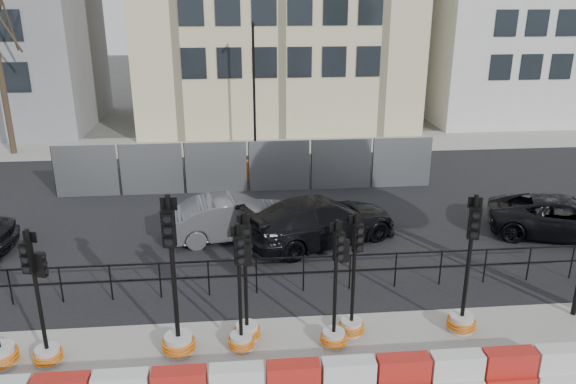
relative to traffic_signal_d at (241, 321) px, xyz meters
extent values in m
plane|color=#51514C|center=(0.41, 1.12, -0.70)|extent=(120.00, 120.00, 0.00)
cube|color=black|center=(0.41, 8.12, -0.69)|extent=(40.00, 14.00, 0.03)
cube|color=gray|center=(0.41, 17.12, -0.69)|extent=(40.00, 4.00, 0.02)
cylinder|color=black|center=(-5.59, 2.32, -0.20)|extent=(0.04, 0.04, 1.00)
cylinder|color=black|center=(-4.39, 2.32, -0.20)|extent=(0.04, 0.04, 1.00)
cylinder|color=black|center=(-3.19, 2.32, -0.20)|extent=(0.04, 0.04, 1.00)
cylinder|color=black|center=(-1.99, 2.32, -0.20)|extent=(0.04, 0.04, 1.00)
cylinder|color=black|center=(-0.79, 2.32, -0.20)|extent=(0.04, 0.04, 1.00)
cylinder|color=black|center=(0.41, 2.32, -0.20)|extent=(0.04, 0.04, 1.00)
cylinder|color=black|center=(1.61, 2.32, -0.20)|extent=(0.04, 0.04, 1.00)
cylinder|color=black|center=(2.81, 2.32, -0.20)|extent=(0.04, 0.04, 1.00)
cylinder|color=black|center=(4.01, 2.32, -0.20)|extent=(0.04, 0.04, 1.00)
cylinder|color=black|center=(5.21, 2.32, -0.20)|extent=(0.04, 0.04, 1.00)
cylinder|color=black|center=(6.41, 2.32, -0.20)|extent=(0.04, 0.04, 1.00)
cylinder|color=black|center=(7.61, 2.32, -0.20)|extent=(0.04, 0.04, 1.00)
cylinder|color=black|center=(8.81, 2.32, -0.20)|extent=(0.04, 0.04, 1.00)
cube|color=black|center=(0.41, 2.32, 0.28)|extent=(18.00, 0.04, 0.04)
cube|color=black|center=(0.41, 2.32, -0.15)|extent=(18.00, 0.04, 0.04)
cube|color=gray|center=(-5.59, 10.12, 0.30)|extent=(2.30, 0.05, 2.00)
cylinder|color=black|center=(-6.74, 10.12, 0.30)|extent=(0.05, 0.05, 2.00)
cube|color=gray|center=(-3.19, 10.12, 0.30)|extent=(2.30, 0.05, 2.00)
cylinder|color=black|center=(-4.34, 10.12, 0.30)|extent=(0.05, 0.05, 2.00)
cube|color=gray|center=(-0.79, 10.12, 0.30)|extent=(2.30, 0.05, 2.00)
cylinder|color=black|center=(-1.94, 10.12, 0.30)|extent=(0.05, 0.05, 2.00)
cube|color=gray|center=(1.61, 10.12, 0.30)|extent=(2.30, 0.05, 2.00)
cylinder|color=black|center=(0.46, 10.12, 0.30)|extent=(0.05, 0.05, 2.00)
cube|color=gray|center=(4.01, 10.12, 0.30)|extent=(2.30, 0.05, 2.00)
cylinder|color=black|center=(2.86, 10.12, 0.30)|extent=(0.05, 0.05, 2.00)
cube|color=gray|center=(6.41, 10.12, 0.30)|extent=(2.30, 0.05, 2.00)
cylinder|color=black|center=(5.26, 10.12, 0.30)|extent=(0.05, 0.05, 2.00)
cube|color=orange|center=(-3.59, 11.62, -0.30)|extent=(1.00, 0.40, 0.80)
cube|color=orange|center=(-1.59, 11.62, -0.30)|extent=(1.00, 0.40, 0.80)
cube|color=orange|center=(0.41, 11.62, -0.30)|extent=(1.00, 0.40, 0.80)
cube|color=orange|center=(2.41, 11.62, -0.30)|extent=(1.00, 0.40, 0.80)
cylinder|color=black|center=(0.91, 16.12, 2.30)|extent=(0.12, 0.12, 6.00)
cube|color=black|center=(0.91, 15.87, 5.20)|extent=(0.12, 0.50, 0.12)
cylinder|color=#473828|center=(-10.59, 16.62, 2.45)|extent=(0.28, 0.28, 6.30)
cube|color=red|center=(-1.16, -1.68, -0.15)|extent=(1.00, 0.35, 0.50)
cube|color=silver|center=(-0.11, -1.68, -0.15)|extent=(1.00, 0.35, 0.50)
cube|color=red|center=(0.94, -1.68, -0.15)|extent=(1.00, 0.35, 0.50)
cube|color=silver|center=(1.99, -1.68, -0.15)|extent=(1.00, 0.35, 0.50)
cube|color=red|center=(3.04, -1.68, -0.15)|extent=(1.00, 0.35, 0.50)
cube|color=silver|center=(4.09, -1.68, -0.55)|extent=(1.00, 0.50, 0.30)
cube|color=silver|center=(4.09, -1.68, -0.15)|extent=(1.00, 0.35, 0.50)
cube|color=red|center=(5.14, -1.68, -0.55)|extent=(1.00, 0.50, 0.30)
cube|color=red|center=(5.14, -1.68, -0.15)|extent=(1.00, 0.35, 0.50)
cube|color=silver|center=(6.19, -1.68, -0.55)|extent=(1.00, 0.50, 0.30)
cube|color=silver|center=(6.19, -1.68, -0.15)|extent=(1.00, 0.35, 0.50)
cylinder|color=beige|center=(-4.96, -0.10, -0.48)|extent=(0.60, 0.60, 0.44)
torus|color=orange|center=(-4.96, -0.10, -0.57)|extent=(0.72, 0.72, 0.06)
torus|color=orange|center=(-4.96, -0.10, -0.48)|extent=(0.72, 0.72, 0.06)
torus|color=orange|center=(-4.96, -0.10, -0.39)|extent=(0.72, 0.72, 0.06)
cylinder|color=beige|center=(-4.01, -0.11, -0.52)|extent=(0.50, 0.50, 0.37)
torus|color=orange|center=(-4.01, -0.11, -0.59)|extent=(0.60, 0.60, 0.05)
torus|color=orange|center=(-4.01, -0.11, -0.52)|extent=(0.60, 0.60, 0.05)
torus|color=orange|center=(-4.01, -0.11, -0.44)|extent=(0.60, 0.60, 0.05)
cylinder|color=black|center=(-4.01, -0.11, 0.95)|extent=(0.08, 0.08, 2.76)
cube|color=black|center=(-4.04, -0.22, 1.78)|extent=(0.25, 0.18, 0.64)
cylinder|color=black|center=(-4.06, -0.29, 1.58)|extent=(0.15, 0.08, 0.14)
cylinder|color=black|center=(-4.06, -0.29, 1.78)|extent=(0.15, 0.08, 0.14)
cylinder|color=black|center=(-4.06, -0.29, 1.98)|extent=(0.15, 0.08, 0.14)
cube|color=black|center=(-4.00, -0.06, 2.15)|extent=(0.27, 0.10, 0.22)
cube|color=black|center=(-3.84, -0.16, 1.60)|extent=(0.21, 0.16, 0.51)
cylinder|color=beige|center=(-1.34, -0.02, -0.48)|extent=(0.59, 0.59, 0.44)
torus|color=orange|center=(-1.34, -0.02, -0.57)|extent=(0.71, 0.71, 0.05)
torus|color=orange|center=(-1.34, -0.02, -0.48)|extent=(0.71, 0.71, 0.05)
torus|color=orange|center=(-1.34, -0.02, -0.39)|extent=(0.71, 0.71, 0.05)
cylinder|color=black|center=(-1.34, -0.02, 1.27)|extent=(0.10, 0.10, 3.29)
cube|color=black|center=(-1.35, -0.15, 2.26)|extent=(0.27, 0.17, 0.77)
cylinder|color=black|center=(-1.35, -0.24, 2.02)|extent=(0.17, 0.06, 0.16)
cylinder|color=black|center=(-1.35, -0.24, 2.26)|extent=(0.17, 0.06, 0.16)
cylinder|color=black|center=(-1.35, -0.24, 2.50)|extent=(0.17, 0.06, 0.16)
cube|color=black|center=(-1.34, 0.04, 2.70)|extent=(0.33, 0.05, 0.26)
cylinder|color=beige|center=(-0.01, 0.01, -0.52)|extent=(0.48, 0.48, 0.36)
torus|color=orange|center=(-0.01, 0.01, -0.59)|extent=(0.58, 0.58, 0.04)
torus|color=orange|center=(-0.01, 0.01, -0.52)|extent=(0.58, 0.58, 0.04)
torus|color=orange|center=(-0.01, 0.01, -0.45)|extent=(0.58, 0.58, 0.04)
cylinder|color=black|center=(-0.01, 0.01, 0.90)|extent=(0.08, 0.08, 2.68)
cube|color=black|center=(0.01, -0.09, 1.71)|extent=(0.24, 0.18, 0.62)
cylinder|color=black|center=(0.03, -0.16, 1.51)|extent=(0.14, 0.08, 0.13)
cylinder|color=black|center=(0.03, -0.16, 1.71)|extent=(0.14, 0.08, 0.13)
cylinder|color=black|center=(0.03, -0.16, 1.90)|extent=(0.14, 0.08, 0.13)
cube|color=black|center=(-0.03, 0.06, 2.06)|extent=(0.27, 0.09, 0.21)
cube|color=black|center=(0.16, 0.05, 1.53)|extent=(0.20, 0.16, 0.49)
cylinder|color=beige|center=(0.12, 0.37, -0.52)|extent=(0.50, 0.50, 0.37)
torus|color=orange|center=(0.12, 0.37, -0.59)|extent=(0.60, 0.60, 0.05)
torus|color=orange|center=(0.12, 0.37, -0.52)|extent=(0.60, 0.60, 0.05)
torus|color=orange|center=(0.12, 0.37, -0.44)|extent=(0.60, 0.60, 0.05)
cylinder|color=black|center=(0.12, 0.37, 0.95)|extent=(0.08, 0.08, 2.75)
cube|color=black|center=(0.14, 0.26, 1.78)|extent=(0.24, 0.17, 0.64)
cylinder|color=black|center=(0.16, 0.19, 1.57)|extent=(0.14, 0.07, 0.14)
cylinder|color=black|center=(0.16, 0.19, 1.78)|extent=(0.14, 0.07, 0.14)
cylinder|color=black|center=(0.16, 0.19, 1.98)|extent=(0.14, 0.07, 0.14)
cube|color=black|center=(0.11, 0.42, 2.14)|extent=(0.28, 0.08, 0.22)
cylinder|color=beige|center=(1.99, -0.05, -0.52)|extent=(0.49, 0.49, 0.36)
torus|color=orange|center=(1.99, -0.05, -0.59)|extent=(0.58, 0.58, 0.04)
torus|color=orange|center=(1.99, -0.05, -0.52)|extent=(0.58, 0.58, 0.04)
torus|color=orange|center=(1.99, -0.05, -0.45)|extent=(0.58, 0.58, 0.04)
cylinder|color=black|center=(1.99, -0.05, 0.92)|extent=(0.08, 0.08, 2.70)
cube|color=black|center=(2.02, -0.16, 1.73)|extent=(0.24, 0.18, 0.63)
cylinder|color=black|center=(2.04, -0.23, 1.53)|extent=(0.14, 0.08, 0.13)
cylinder|color=black|center=(2.04, -0.23, 1.73)|extent=(0.14, 0.08, 0.13)
cylinder|color=black|center=(2.04, -0.23, 1.93)|extent=(0.14, 0.08, 0.13)
cube|color=black|center=(1.97, 0.00, 2.09)|extent=(0.27, 0.10, 0.22)
cube|color=black|center=(2.16, 0.00, 1.55)|extent=(0.21, 0.16, 0.49)
cylinder|color=beige|center=(2.46, 0.34, -0.52)|extent=(0.48, 0.48, 0.36)
torus|color=orange|center=(2.46, 0.34, -0.59)|extent=(0.58, 0.58, 0.04)
torus|color=orange|center=(2.46, 0.34, -0.52)|extent=(0.58, 0.58, 0.04)
torus|color=orange|center=(2.46, 0.34, -0.45)|extent=(0.58, 0.58, 0.04)
cylinder|color=black|center=(2.46, 0.34, 0.91)|extent=(0.08, 0.08, 2.68)
cube|color=black|center=(2.50, 0.24, 1.71)|extent=(0.24, 0.19, 0.63)
cylinder|color=black|center=(2.52, 0.17, 1.52)|extent=(0.14, 0.09, 0.13)
cylinder|color=black|center=(2.52, 0.17, 1.71)|extent=(0.14, 0.09, 0.13)
cylinder|color=black|center=(2.52, 0.17, 1.91)|extent=(0.14, 0.09, 0.13)
cube|color=black|center=(2.44, 0.39, 2.07)|extent=(0.26, 0.11, 0.21)
cylinder|color=beige|center=(4.97, 0.23, -0.50)|extent=(0.54, 0.54, 0.40)
torus|color=orange|center=(4.97, 0.23, -0.58)|extent=(0.65, 0.65, 0.05)
torus|color=orange|center=(4.97, 0.23, -0.50)|extent=(0.65, 0.65, 0.05)
torus|color=orange|center=(4.97, 0.23, -0.42)|extent=(0.65, 0.65, 0.05)
cylinder|color=black|center=(4.97, 0.23, 1.10)|extent=(0.09, 0.09, 3.01)
cube|color=black|center=(4.94, 0.11, 2.01)|extent=(0.27, 0.20, 0.70)
cylinder|color=black|center=(4.92, 0.04, 1.79)|extent=(0.16, 0.09, 0.15)
cylinder|color=black|center=(4.92, 0.04, 2.01)|extent=(0.16, 0.09, 0.15)
cylinder|color=black|center=(4.92, 0.04, 2.23)|extent=(0.16, 0.09, 0.15)
cube|color=black|center=(4.99, 0.29, 2.41)|extent=(0.30, 0.10, 0.24)
imported|color=#535358|center=(-0.17, 5.88, -0.03)|extent=(2.89, 4.59, 1.34)
imported|color=black|center=(2.50, 5.31, 0.01)|extent=(5.45, 6.32, 1.43)
imported|color=black|center=(10.16, 5.01, -0.07)|extent=(5.01, 5.90, 1.27)
camera|label=1|loc=(0.02, -10.33, 6.60)|focal=35.00mm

